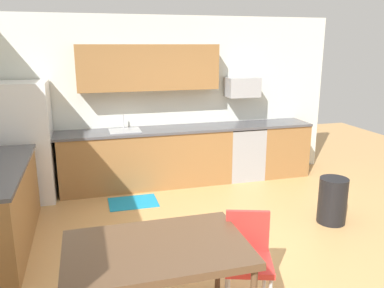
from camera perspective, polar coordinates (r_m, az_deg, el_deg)
The scene contains 16 objects.
ground_plane at distance 4.50m, azimuth 3.55°, elevation -15.57°, with size 12.00×12.00×0.00m, color tan.
wall_back at distance 6.52m, azimuth -3.92°, elevation 6.47°, with size 5.80×0.10×2.70m, color silver.
cabinet_run_back at distance 6.31m, azimuth -6.62°, elevation -2.24°, with size 2.72×0.60×0.90m, color olive.
cabinet_run_back_right at distance 7.05m, azimuth 12.79°, elevation -0.72°, with size 0.83×0.60×0.90m, color olive.
cabinet_run_left at distance 4.92m, azimuth -26.35°, elevation -8.58°, with size 0.60×2.00×0.90m, color olive.
countertop_back at distance 6.26m, azimuth -3.20°, elevation 2.15°, with size 4.80×0.64×0.04m, color #4C4C51.
upper_cabinets_back at distance 6.20m, azimuth -6.35°, elevation 11.12°, with size 2.20×0.34×0.70m, color olive.
refrigerator at distance 6.12m, azimuth -23.38°, elevation 0.21°, with size 0.76×0.70×1.74m, color white.
oven_range at distance 6.75m, azimuth 7.41°, elevation -1.11°, with size 0.60×0.60×0.91m.
microwave at distance 6.63m, azimuth 7.38°, elevation 8.28°, with size 0.54×0.36×0.32m, color #9EA0A5.
sink_basin at distance 6.16m, azimuth -9.81°, elevation 1.37°, with size 0.48×0.40×0.14m, color #A5A8AD.
sink_faucet at distance 6.30m, azimuth -10.04°, elevation 3.14°, with size 0.02×0.02×0.24m, color #B2B5BA.
dining_table at distance 3.11m, azimuth -5.19°, elevation -15.63°, with size 1.40×0.90×0.76m.
chair_near_table at distance 3.50m, azimuth 8.17°, elevation -15.59°, with size 0.51×0.51×0.85m.
trash_bin at distance 5.36m, azimuth 19.92°, elevation -7.81°, with size 0.36×0.36×0.60m, color black.
floor_mat at distance 5.81m, azimuth -8.64°, elevation -8.46°, with size 0.70×0.50×0.01m, color #198CBF.
Camera 1 is at (-1.30, -3.68, 2.25)m, focal length 36.33 mm.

